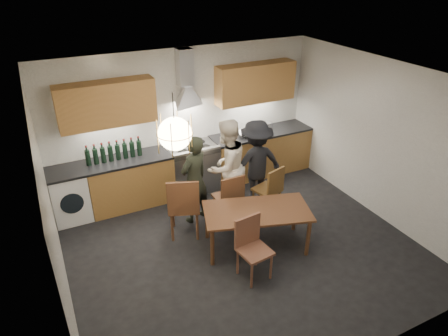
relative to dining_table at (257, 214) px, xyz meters
name	(u,v)px	position (x,y,z in m)	size (l,w,h in m)	color
ground	(242,246)	(-0.20, 0.07, -0.58)	(5.00, 5.00, 0.00)	black
room_shell	(245,145)	(-0.20, 0.07, 1.13)	(5.02, 4.52, 2.61)	white
counter_run	(194,167)	(-0.17, 2.02, -0.13)	(5.00, 0.62, 0.90)	tan
range_stove	(193,168)	(-0.20, 2.02, -0.14)	(0.90, 0.60, 0.92)	silver
wall_fixtures	(187,92)	(-0.20, 2.14, 1.29)	(4.30, 0.54, 1.10)	tan
pendant_lamp	(175,134)	(-1.20, -0.03, 1.52)	(0.43, 0.43, 0.70)	black
dining_table	(257,214)	(0.00, 0.00, 0.00)	(1.71, 1.20, 0.65)	brown
chair_back_left	(184,204)	(-0.88, 0.70, 0.03)	(0.62, 0.62, 1.06)	brown
chair_back_mid	(230,196)	(-0.08, 0.72, -0.06)	(0.41, 0.41, 0.91)	brown
chair_back_right	(271,187)	(0.67, 0.68, -0.07)	(0.50, 0.50, 0.88)	brown
chair_front	(251,243)	(-0.36, -0.48, -0.07)	(0.45, 0.45, 0.89)	brown
person_left	(194,180)	(-0.54, 1.08, 0.18)	(0.55, 0.36, 1.51)	black
person_mid	(226,167)	(0.07, 1.14, 0.25)	(0.80, 0.63, 1.65)	white
person_right	(256,163)	(0.63, 1.12, 0.20)	(1.00, 0.58, 1.55)	black
mixing_bowl	(247,134)	(0.92, 1.97, 0.36)	(0.33, 0.33, 0.08)	silver
stock_pot	(265,126)	(1.39, 2.06, 0.40)	(0.23, 0.23, 0.16)	#BBBBBF
wine_bottles	(114,151)	(-1.58, 2.06, 0.49)	(0.94, 0.08, 0.34)	black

